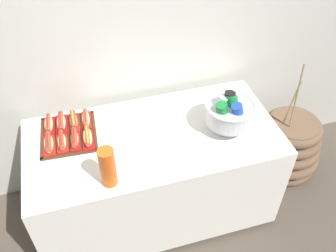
{
  "coord_description": "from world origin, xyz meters",
  "views": [
    {
      "loc": [
        -0.36,
        -1.56,
        2.31
      ],
      "look_at": [
        0.09,
        -0.0,
        0.8
      ],
      "focal_mm": 39.53,
      "sensor_mm": 36.0,
      "label": 1
    }
  ],
  "objects_px": {
    "punch_bowl": "(229,112)",
    "hot_dog_6": "(74,121)",
    "hot_dog_2": "(75,139)",
    "hot_dog_4": "(49,125)",
    "buffet_table": "(155,173)",
    "floor_vase": "(287,146)",
    "hot_dog_7": "(86,119)",
    "hot_dog_3": "(88,137)",
    "hot_dog_1": "(62,142)",
    "cup_stack": "(108,167)",
    "hot_dog_0": "(49,144)",
    "serving_tray": "(69,135)",
    "hot_dog_5": "(61,123)"
  },
  "relations": [
    {
      "from": "buffet_table",
      "to": "hot_dog_3",
      "type": "xyz_separation_m",
      "value": [
        -0.38,
        0.06,
        0.39
      ]
    },
    {
      "from": "punch_bowl",
      "to": "cup_stack",
      "type": "xyz_separation_m",
      "value": [
        -0.77,
        -0.22,
        -0.01
      ]
    },
    {
      "from": "floor_vase",
      "to": "hot_dog_4",
      "type": "bearing_deg",
      "value": 175.29
    },
    {
      "from": "hot_dog_0",
      "to": "hot_dog_1",
      "type": "xyz_separation_m",
      "value": [
        0.07,
        -0.0,
        0.0
      ]
    },
    {
      "from": "hot_dog_3",
      "to": "hot_dog_7",
      "type": "bearing_deg",
      "value": 86.61
    },
    {
      "from": "serving_tray",
      "to": "hot_dog_6",
      "type": "height_order",
      "value": "hot_dog_6"
    },
    {
      "from": "buffet_table",
      "to": "hot_dog_3",
      "type": "relative_size",
      "value": 8.41
    },
    {
      "from": "hot_dog_1",
      "to": "hot_dog_5",
      "type": "bearing_deg",
      "value": 86.61
    },
    {
      "from": "hot_dog_1",
      "to": "hot_dog_2",
      "type": "distance_m",
      "value": 0.08
    },
    {
      "from": "hot_dog_6",
      "to": "punch_bowl",
      "type": "bearing_deg",
      "value": -18.0
    },
    {
      "from": "hot_dog_0",
      "to": "cup_stack",
      "type": "xyz_separation_m",
      "value": [
        0.3,
        -0.35,
        0.09
      ]
    },
    {
      "from": "punch_bowl",
      "to": "cup_stack",
      "type": "height_order",
      "value": "punch_bowl"
    },
    {
      "from": "serving_tray",
      "to": "hot_dog_7",
      "type": "xyz_separation_m",
      "value": [
        0.12,
        0.08,
        0.03
      ]
    },
    {
      "from": "hot_dog_4",
      "to": "hot_dog_2",
      "type": "bearing_deg",
      "value": -51.12
    },
    {
      "from": "punch_bowl",
      "to": "buffet_table",
      "type": "bearing_deg",
      "value": 172.34
    },
    {
      "from": "hot_dog_0",
      "to": "hot_dog_6",
      "type": "bearing_deg",
      "value": 44.34
    },
    {
      "from": "punch_bowl",
      "to": "hot_dog_2",
      "type": "bearing_deg",
      "value": 171.95
    },
    {
      "from": "floor_vase",
      "to": "hot_dog_2",
      "type": "height_order",
      "value": "floor_vase"
    },
    {
      "from": "serving_tray",
      "to": "hot_dog_6",
      "type": "xyz_separation_m",
      "value": [
        0.04,
        0.08,
        0.03
      ]
    },
    {
      "from": "buffet_table",
      "to": "hot_dog_4",
      "type": "bearing_deg",
      "value": 158.01
    },
    {
      "from": "floor_vase",
      "to": "hot_dog_5",
      "type": "distance_m",
      "value": 1.71
    },
    {
      "from": "hot_dog_6",
      "to": "cup_stack",
      "type": "relative_size",
      "value": 0.7
    },
    {
      "from": "hot_dog_7",
      "to": "cup_stack",
      "type": "bearing_deg",
      "value": -82.95
    },
    {
      "from": "hot_dog_3",
      "to": "hot_dog_5",
      "type": "distance_m",
      "value": 0.22
    },
    {
      "from": "hot_dog_2",
      "to": "hot_dog_3",
      "type": "height_order",
      "value": "hot_dog_2"
    },
    {
      "from": "hot_dog_6",
      "to": "hot_dog_5",
      "type": "bearing_deg",
      "value": 176.61
    },
    {
      "from": "buffet_table",
      "to": "hot_dog_2",
      "type": "height_order",
      "value": "hot_dog_2"
    },
    {
      "from": "buffet_table",
      "to": "hot_dog_4",
      "type": "distance_m",
      "value": 0.75
    },
    {
      "from": "buffet_table",
      "to": "hot_dog_4",
      "type": "relative_size",
      "value": 8.95
    },
    {
      "from": "hot_dog_1",
      "to": "hot_dog_4",
      "type": "bearing_deg",
      "value": 111.05
    },
    {
      "from": "buffet_table",
      "to": "hot_dog_6",
      "type": "bearing_deg",
      "value": 152.58
    },
    {
      "from": "hot_dog_0",
      "to": "hot_dog_4",
      "type": "xyz_separation_m",
      "value": [
        0.01,
        0.16,
        0.0
      ]
    },
    {
      "from": "hot_dog_0",
      "to": "hot_dog_3",
      "type": "bearing_deg",
      "value": -3.39
    },
    {
      "from": "floor_vase",
      "to": "cup_stack",
      "type": "bearing_deg",
      "value": -164.9
    },
    {
      "from": "hot_dog_7",
      "to": "buffet_table",
      "type": "bearing_deg",
      "value": -31.42
    },
    {
      "from": "hot_dog_3",
      "to": "hot_dog_1",
      "type": "bearing_deg",
      "value": 176.61
    },
    {
      "from": "punch_bowl",
      "to": "hot_dog_6",
      "type": "bearing_deg",
      "value": 162.0
    },
    {
      "from": "serving_tray",
      "to": "hot_dog_5",
      "type": "distance_m",
      "value": 0.1
    },
    {
      "from": "floor_vase",
      "to": "hot_dog_0",
      "type": "bearing_deg",
      "value": -179.16
    },
    {
      "from": "buffet_table",
      "to": "floor_vase",
      "type": "xyz_separation_m",
      "value": [
        1.1,
        0.1,
        -0.16
      ]
    },
    {
      "from": "hot_dog_2",
      "to": "punch_bowl",
      "type": "distance_m",
      "value": 0.93
    },
    {
      "from": "hot_dog_4",
      "to": "hot_dog_6",
      "type": "height_order",
      "value": "hot_dog_4"
    },
    {
      "from": "hot_dog_1",
      "to": "floor_vase",
      "type": "bearing_deg",
      "value": 1.04
    },
    {
      "from": "hot_dog_1",
      "to": "cup_stack",
      "type": "xyz_separation_m",
      "value": [
        0.22,
        -0.35,
        0.09
      ]
    },
    {
      "from": "hot_dog_1",
      "to": "hot_dog_2",
      "type": "bearing_deg",
      "value": -3.39
    },
    {
      "from": "hot_dog_2",
      "to": "hot_dog_4",
      "type": "distance_m",
      "value": 0.22
    },
    {
      "from": "buffet_table",
      "to": "cup_stack",
      "type": "xyz_separation_m",
      "value": [
        -0.31,
        -0.28,
        0.47
      ]
    },
    {
      "from": "hot_dog_3",
      "to": "serving_tray",
      "type": "bearing_deg",
      "value": 140.36
    },
    {
      "from": "floor_vase",
      "to": "cup_stack",
      "type": "height_order",
      "value": "floor_vase"
    },
    {
      "from": "hot_dog_3",
      "to": "hot_dog_7",
      "type": "height_order",
      "value": "hot_dog_3"
    }
  ]
}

